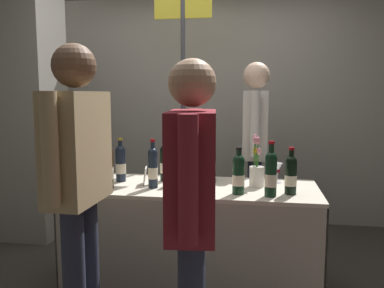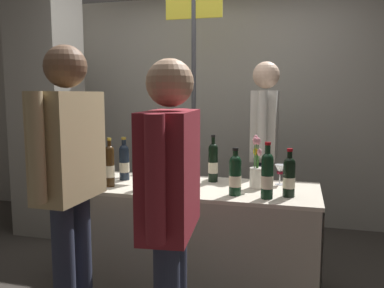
% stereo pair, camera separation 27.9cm
% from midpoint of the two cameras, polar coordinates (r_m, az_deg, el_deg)
% --- Properties ---
extents(ground_plane, '(12.00, 12.00, 0.00)m').
position_cam_midpoint_polar(ground_plane, '(3.10, -2.73, -19.90)').
color(ground_plane, '#38332D').
extents(back_partition, '(7.12, 0.12, 2.46)m').
position_cam_midpoint_polar(back_partition, '(4.45, 1.84, 4.85)').
color(back_partition, '#9E998E').
rests_on(back_partition, ground_plane).
extents(concrete_pillar, '(0.55, 0.55, 2.95)m').
position_cam_midpoint_polar(concrete_pillar, '(4.26, -24.21, 7.43)').
color(concrete_pillar, gray).
rests_on(concrete_pillar, ground_plane).
extents(tasting_table, '(1.76, 0.68, 0.76)m').
position_cam_midpoint_polar(tasting_table, '(2.90, -2.80, -10.61)').
color(tasting_table, beige).
rests_on(tasting_table, ground_plane).
extents(featured_wine_bottle, '(0.08, 0.08, 0.30)m').
position_cam_midpoint_polar(featured_wine_bottle, '(2.91, -4.42, -3.13)').
color(featured_wine_bottle, '#38230F').
rests_on(featured_wine_bottle, tasting_table).
extents(display_bottle_0, '(0.08, 0.08, 0.36)m').
position_cam_midpoint_polar(display_bottle_0, '(2.54, 8.19, -4.20)').
color(display_bottle_0, black).
rests_on(display_bottle_0, tasting_table).
extents(display_bottle_1, '(0.07, 0.07, 0.34)m').
position_cam_midpoint_polar(display_bottle_1, '(2.78, -8.51, -3.31)').
color(display_bottle_1, '#192333').
rests_on(display_bottle_1, tasting_table).
extents(display_bottle_2, '(0.08, 0.08, 0.33)m').
position_cam_midpoint_polar(display_bottle_2, '(3.03, -12.82, -2.65)').
color(display_bottle_2, '#192333').
rests_on(display_bottle_2, tasting_table).
extents(display_bottle_3, '(0.07, 0.07, 0.35)m').
position_cam_midpoint_polar(display_bottle_3, '(2.82, -14.66, -3.24)').
color(display_bottle_3, '#38230F').
rests_on(display_bottle_3, tasting_table).
extents(display_bottle_4, '(0.07, 0.07, 0.35)m').
position_cam_midpoint_polar(display_bottle_4, '(2.95, 0.06, -2.57)').
color(display_bottle_4, black).
rests_on(display_bottle_4, tasting_table).
extents(display_bottle_5, '(0.07, 0.07, 0.33)m').
position_cam_midpoint_polar(display_bottle_5, '(2.99, -6.63, -2.66)').
color(display_bottle_5, black).
rests_on(display_bottle_5, tasting_table).
extents(display_bottle_6, '(0.08, 0.08, 0.31)m').
position_cam_midpoint_polar(display_bottle_6, '(2.58, 3.63, -4.29)').
color(display_bottle_6, black).
rests_on(display_bottle_6, tasting_table).
extents(display_bottle_7, '(0.08, 0.08, 0.31)m').
position_cam_midpoint_polar(display_bottle_7, '(2.62, 11.08, -4.30)').
color(display_bottle_7, black).
rests_on(display_bottle_7, tasting_table).
extents(wine_glass_near_vendor, '(0.08, 0.08, 0.15)m').
position_cam_midpoint_polar(wine_glass_near_vendor, '(2.95, 9.51, -3.55)').
color(wine_glass_near_vendor, silver).
rests_on(wine_glass_near_vendor, tasting_table).
extents(flower_vase, '(0.10, 0.10, 0.37)m').
position_cam_midpoint_polar(flower_vase, '(2.81, 6.47, -3.97)').
color(flower_vase, silver).
rests_on(flower_vase, tasting_table).
extents(brochure_stand, '(0.05, 0.13, 0.12)m').
position_cam_midpoint_polar(brochure_stand, '(2.91, -9.51, -4.56)').
color(brochure_stand, silver).
rests_on(brochure_stand, tasting_table).
extents(vendor_presenter, '(0.23, 0.58, 1.69)m').
position_cam_midpoint_polar(vendor_presenter, '(3.56, 6.87, 0.76)').
color(vendor_presenter, '#2D3347').
rests_on(vendor_presenter, ground_plane).
extents(taster_foreground_right, '(0.23, 0.61, 1.67)m').
position_cam_midpoint_polar(taster_foreground_right, '(2.24, -19.54, -3.58)').
color(taster_foreground_right, '#2D3347').
rests_on(taster_foreground_right, ground_plane).
extents(taster_foreground_left, '(0.26, 0.63, 1.57)m').
position_cam_midpoint_polar(taster_foreground_left, '(1.83, -4.36, -7.66)').
color(taster_foreground_left, '#2D3347').
rests_on(taster_foreground_left, ground_plane).
extents(booth_signpost, '(0.53, 0.04, 2.33)m').
position_cam_midpoint_polar(booth_signpost, '(3.75, -3.43, 7.66)').
color(booth_signpost, '#47474C').
rests_on(booth_signpost, ground_plane).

